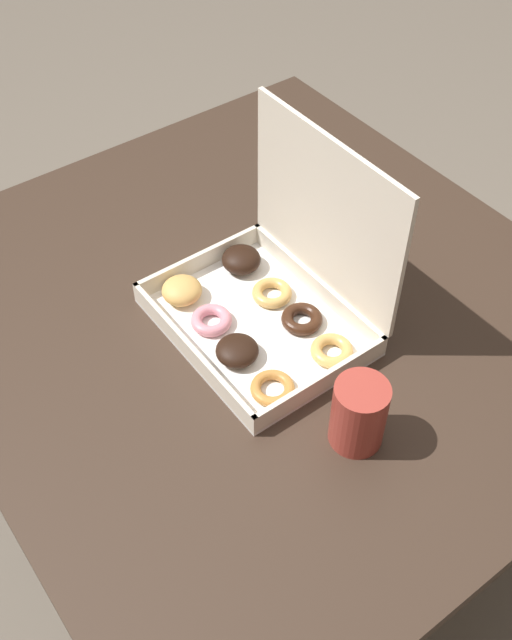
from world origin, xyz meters
name	(u,v)px	position (x,y,z in m)	size (l,w,h in m)	color
ground_plane	(260,521)	(0.00, 0.00, 0.00)	(8.00, 8.00, 0.00)	#6B6054
dining_table	(261,343)	(0.00, 0.00, 0.65)	(1.08, 0.99, 0.74)	#38281E
donut_box	(272,288)	(0.03, 0.00, 0.81)	(0.33, 0.26, 0.30)	white
coffee_mug	(359,413)	(0.28, -0.05, 0.80)	(0.08, 0.08, 0.11)	#A3382D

